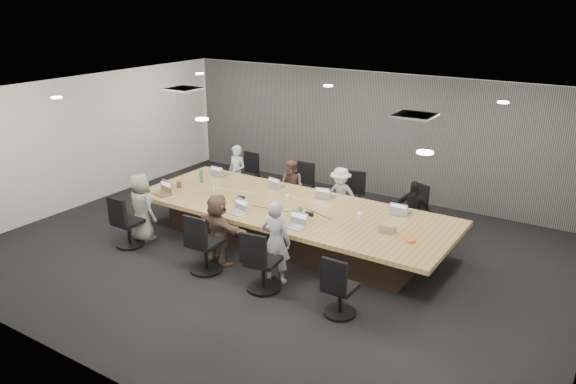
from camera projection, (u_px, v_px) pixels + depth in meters
The scene contains 40 objects.
floor at pixel (276, 253), 10.10m from camera, with size 10.00×8.00×0.00m, color black.
ceiling at pixel (275, 98), 9.17m from camera, with size 10.00×8.00×0.00m, color white.
wall_back at pixel (373, 134), 12.81m from camera, with size 10.00×2.80×0.00m, color silver.
wall_front at pixel (82, 270), 6.47m from camera, with size 10.00×2.80×0.00m, color silver.
wall_left at pixel (85, 141), 12.19m from camera, with size 8.00×2.80×0.00m, color silver.
curtain at pixel (372, 134), 12.74m from camera, with size 9.80×0.04×2.80m, color #5A5A5A.
conference_table at pixel (291, 224), 10.37m from camera, with size 6.00×2.20×0.74m.
chair_0 at pixel (247, 179), 12.89m from camera, with size 0.52×0.52×0.77m, color black, non-canonical shape.
chair_1 at pixel (300, 191), 12.15m from camera, with size 0.51×0.51×0.75m, color black, non-canonical shape.
chair_2 at pixel (348, 201), 11.56m from camera, with size 0.51×0.51×0.76m, color black, non-canonical shape.
chair_3 at pixel (418, 217), 10.79m from camera, with size 0.49×0.49×0.72m, color black, non-canonical shape.
chair_4 at pixel (128, 226), 10.27m from camera, with size 0.53×0.53×0.79m, color black, non-canonical shape.
chair_5 at pixel (205, 247), 9.32m from camera, with size 0.59×0.59×0.87m, color black, non-canonical shape.
chair_6 at pixel (263, 266), 8.72m from camera, with size 0.56×0.56×0.83m, color black, non-canonical shape.
chair_7 at pixel (340, 292), 8.04m from camera, with size 0.50×0.50×0.74m, color black, non-canonical shape.
person_0 at pixel (237, 173), 12.53m from camera, with size 0.46×0.30×1.26m, color silver.
laptop_0 at pixel (221, 174), 12.06m from camera, with size 0.32×0.22×0.02m, color #B2B2B7.
person_1 at pixel (292, 187), 11.81m from camera, with size 0.56×0.44×1.15m, color brown.
laptop_1 at pixel (277, 186), 11.32m from camera, with size 0.29×0.20×0.02m, color #B2B2B7.
person_2 at pixel (340, 196), 11.21m from camera, with size 0.76×0.44×1.18m, color beige.
laptop_2 at pixel (327, 197), 10.73m from camera, with size 0.29×0.20×0.02m, color #B2B2B7.
person_3 at pixel (412, 211), 10.44m from camera, with size 0.69×0.29×1.18m, color black.
laptop_3 at pixel (402, 212), 9.95m from camera, with size 0.33×0.22×0.02m, color #B2B2B7.
person_4 at pixel (142, 207), 10.47m from camera, with size 0.63×0.41×1.29m, color gray.
laptop_4 at pixel (162, 194), 10.87m from camera, with size 0.35×0.24×0.02m, color #8C6647.
person_5 at pixel (218, 229), 9.53m from camera, with size 1.17×0.37×1.26m, color brown.
laptop_5 at pixel (238, 213), 9.92m from camera, with size 0.32×0.22×0.02m, color #B2B2B7.
person_6 at pixel (276, 242), 8.90m from camera, with size 0.51×0.33×1.39m, color #9996AD.
laptop_6 at pixel (294, 227), 9.32m from camera, with size 0.33×0.23×0.02m, color #B2B2B7.
bottle_green_left at pixel (201, 176), 11.53m from camera, with size 0.07×0.07×0.27m, color #347845.
bottle_green_right at pixel (300, 214), 9.56m from camera, with size 0.07×0.07×0.24m, color #347845.
bottle_clear at pixel (213, 186), 10.98m from camera, with size 0.07×0.07×0.24m, color silver.
cup_white_far at pixel (288, 197), 10.56m from camera, with size 0.08×0.08×0.11m, color white.
cup_white_near at pixel (359, 216), 9.68m from camera, with size 0.09×0.09×0.11m, color white.
mug_brown at pixel (179, 184), 11.26m from camera, with size 0.10×0.10×0.12m, color brown.
mic_left at pixel (241, 197), 10.67m from camera, with size 0.15×0.10×0.03m, color black.
mic_right at pixel (309, 213), 9.89m from camera, with size 0.14×0.09×0.03m, color black.
stapler at pixel (309, 214), 9.81m from camera, with size 0.16×0.04×0.06m, color black.
canvas_bag at pixel (387, 228), 9.13m from camera, with size 0.24×0.15×0.13m, color #A08468.
snack_packet at pixel (410, 240), 8.79m from camera, with size 0.19×0.13×0.04m, color orange.
Camera 1 is at (5.15, -7.58, 4.39)m, focal length 35.00 mm.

